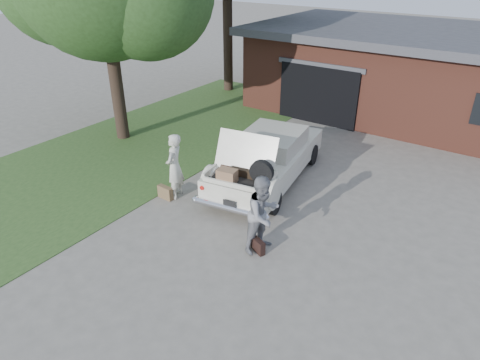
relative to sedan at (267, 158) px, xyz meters
The scene contains 8 objects.
ground 2.87m from the sedan, 79.14° to the right, with size 90.00×90.00×0.00m, color gray.
grass_strip 5.04m from the sedan, behind, with size 6.00×16.00×0.02m, color #2D4C1E.
house 8.93m from the sedan, 80.24° to the left, with size 12.80×7.80×3.30m.
sedan is the anchor object (origin of this frame).
woman_left 2.70m from the sedan, 125.00° to the right, with size 0.66×0.44×1.82m, color beige.
woman_right 3.28m from the sedan, 60.03° to the right, with size 0.88×0.69×1.81m, color gray.
suitcase_left 3.05m from the sedan, 124.91° to the right, with size 0.47×0.15×0.36m, color brown.
suitcase_right 3.46m from the sedan, 61.61° to the right, with size 0.41×0.13×0.32m, color black.
Camera 1 is at (5.19, -6.84, 5.93)m, focal length 32.00 mm.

